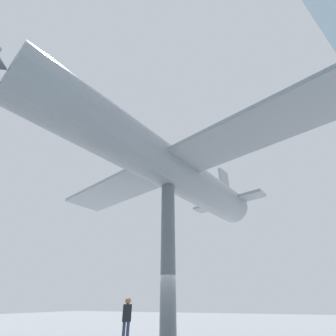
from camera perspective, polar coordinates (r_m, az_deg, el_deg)
The scene contains 3 objects.
support_pylon_central at distance 9.20m, azimuth -0.00°, elevation -22.13°, with size 0.57×0.57×6.12m.
suspended_airplane at distance 10.44m, azimuth -0.97°, elevation 0.65°, with size 14.73×14.94×3.50m.
visitor_person at distance 12.54m, azimuth -10.41°, elevation -33.11°, with size 0.46×0.39×1.86m.
Camera 1 is at (-3.53, 8.38, 1.64)m, focal length 24.00 mm.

